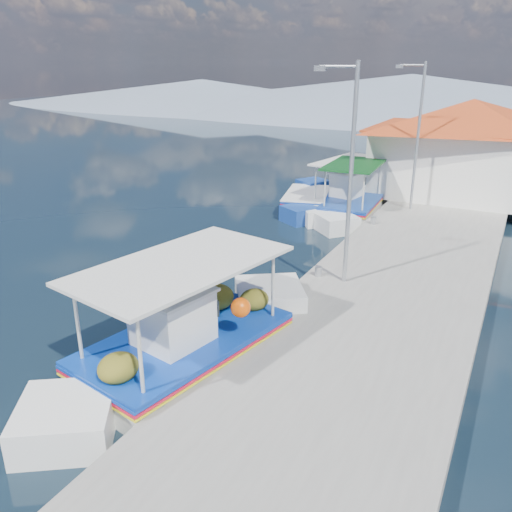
% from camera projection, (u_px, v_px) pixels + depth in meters
% --- Properties ---
extents(ground, '(160.00, 160.00, 0.00)m').
position_uv_depth(ground, '(174.00, 292.00, 15.62)').
color(ground, black).
rests_on(ground, ground).
extents(quay, '(5.00, 44.00, 0.50)m').
position_uv_depth(quay, '(417.00, 254.00, 17.99)').
color(quay, gray).
rests_on(quay, ground).
extents(bollards, '(0.20, 17.20, 0.30)m').
position_uv_depth(bollards, '(352.00, 240.00, 18.13)').
color(bollards, '#A5A8AD').
rests_on(bollards, quay).
extents(main_caique, '(3.51, 8.31, 2.79)m').
position_uv_depth(main_caique, '(187.00, 344.00, 11.66)').
color(main_caique, white).
rests_on(main_caique, ground).
extents(caique_green_canopy, '(2.34, 6.99, 2.62)m').
position_uv_depth(caique_green_canopy, '(353.00, 207.00, 23.25)').
color(caique_green_canopy, white).
rests_on(caique_green_canopy, ground).
extents(caique_blue_hull, '(2.92, 6.21, 1.14)m').
position_uv_depth(caique_blue_hull, '(308.00, 202.00, 24.50)').
color(caique_blue_hull, navy).
rests_on(caique_blue_hull, ground).
extents(caique_far, '(2.93, 7.27, 2.58)m').
position_uv_depth(caique_far, '(349.00, 200.00, 24.10)').
color(caique_far, white).
rests_on(caique_far, ground).
extents(harbor_building, '(10.49, 10.49, 4.40)m').
position_uv_depth(harbor_building, '(468.00, 146.00, 24.48)').
color(harbor_building, white).
rests_on(harbor_building, quay).
extents(lamp_post_near, '(1.21, 0.14, 6.00)m').
position_uv_depth(lamp_post_near, '(348.00, 165.00, 14.00)').
color(lamp_post_near, '#A5A8AD').
rests_on(lamp_post_near, quay).
extents(lamp_post_far, '(1.21, 0.14, 6.00)m').
position_uv_depth(lamp_post_far, '(416.00, 130.00, 21.50)').
color(lamp_post_far, '#A5A8AD').
rests_on(lamp_post_far, quay).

